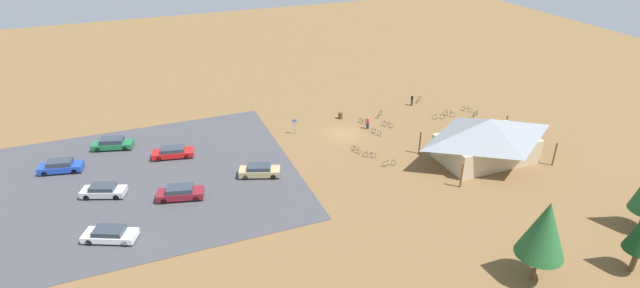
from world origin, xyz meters
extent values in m
plane|color=brown|center=(0.00, 0.00, 0.00)|extent=(160.00, 160.00, 0.00)
cube|color=#424247|center=(26.26, 2.85, 0.03)|extent=(34.84, 28.73, 0.05)
cube|color=#C6B28E|center=(-12.81, 12.76, 1.46)|extent=(10.96, 6.34, 2.91)
pyramid|color=gray|center=(-12.81, 12.76, 4.09)|extent=(13.22, 8.60, 2.35)
cylinder|color=brown|center=(-19.25, 8.63, 1.46)|extent=(0.20, 0.20, 2.91)
cylinder|color=brown|center=(-6.36, 8.63, 1.46)|extent=(0.20, 0.20, 2.91)
cylinder|color=brown|center=(-19.25, 16.90, 1.46)|extent=(0.20, 0.20, 2.91)
cylinder|color=brown|center=(-6.36, 16.90, 1.46)|extent=(0.20, 0.20, 2.91)
cylinder|color=brown|center=(-1.67, -4.43, 0.45)|extent=(0.60, 0.60, 0.90)
cylinder|color=#99999E|center=(5.93, -2.11, 1.10)|extent=(0.08, 0.08, 2.20)
cube|color=#1959B2|center=(5.93, -2.11, 1.90)|extent=(0.56, 0.04, 0.40)
cylinder|color=brown|center=(-11.75, 33.21, 1.10)|extent=(0.43, 0.43, 2.20)
cylinder|color=brown|center=(-3.35, 30.89, 1.27)|extent=(0.33, 0.33, 2.54)
cone|color=#235B2D|center=(-3.35, 30.89, 5.00)|extent=(3.82, 3.82, 4.92)
torus|color=black|center=(-20.25, 1.71, 0.32)|extent=(0.58, 0.35, 0.64)
torus|color=black|center=(-19.34, 2.22, 0.32)|extent=(0.58, 0.35, 0.64)
cylinder|color=#1E7F38|center=(-19.79, 1.97, 0.43)|extent=(0.85, 0.50, 0.04)
cylinder|color=#1E7F38|center=(-19.96, 1.87, 0.53)|extent=(0.04, 0.04, 0.42)
cube|color=black|center=(-19.96, 1.87, 0.74)|extent=(0.21, 0.17, 0.05)
cylinder|color=#1E7F38|center=(-19.43, 2.17, 0.53)|extent=(0.04, 0.04, 0.42)
cylinder|color=black|center=(-19.43, 2.17, 0.74)|extent=(0.26, 0.43, 0.03)
torus|color=black|center=(-0.91, 9.96, 0.34)|extent=(0.68, 0.12, 0.68)
torus|color=black|center=(-2.00, 10.09, 0.34)|extent=(0.68, 0.12, 0.68)
cylinder|color=#B7B7BC|center=(-1.46, 10.02, 0.45)|extent=(1.00, 0.15, 0.04)
cylinder|color=#B7B7BC|center=(-1.26, 10.00, 0.52)|extent=(0.04, 0.04, 0.36)
cube|color=black|center=(-1.26, 10.00, 0.70)|extent=(0.21, 0.10, 0.05)
cylinder|color=#B7B7BC|center=(-1.89, 10.08, 0.55)|extent=(0.04, 0.04, 0.42)
cylinder|color=black|center=(-1.89, 10.08, 0.76)|extent=(0.09, 0.48, 0.03)
torus|color=black|center=(-20.02, 0.47, 0.32)|extent=(0.39, 0.55, 0.64)
torus|color=black|center=(-19.43, -0.39, 0.32)|extent=(0.39, 0.55, 0.64)
cylinder|color=#197A7F|center=(-19.73, 0.04, 0.43)|extent=(0.57, 0.82, 0.04)
cylinder|color=#197A7F|center=(-19.83, 0.20, 0.53)|extent=(0.04, 0.04, 0.42)
cube|color=black|center=(-19.83, 0.20, 0.74)|extent=(0.18, 0.21, 0.05)
cylinder|color=#197A7F|center=(-19.49, -0.31, 0.54)|extent=(0.04, 0.04, 0.44)
cylinder|color=black|center=(-19.49, -0.31, 0.76)|extent=(0.42, 0.29, 0.03)
torus|color=black|center=(-15.60, -5.98, 0.35)|extent=(0.58, 0.47, 0.71)
torus|color=black|center=(-14.78, -5.35, 0.35)|extent=(0.58, 0.47, 0.71)
cylinder|color=orange|center=(-15.19, -5.66, 0.47)|extent=(0.77, 0.61, 0.04)
cylinder|color=orange|center=(-15.34, -5.78, 0.58)|extent=(0.04, 0.04, 0.46)
cube|color=black|center=(-15.34, -5.78, 0.81)|extent=(0.21, 0.19, 0.05)
cylinder|color=orange|center=(-14.86, -5.41, 0.59)|extent=(0.04, 0.04, 0.47)
cylinder|color=black|center=(-14.86, -5.41, 0.82)|extent=(0.32, 0.40, 0.03)
torus|color=black|center=(-6.74, 0.90, 0.37)|extent=(0.48, 0.62, 0.74)
torus|color=black|center=(-6.14, 0.09, 0.37)|extent=(0.48, 0.62, 0.74)
cylinder|color=#722D9E|center=(-6.44, 0.49, 0.49)|extent=(0.58, 0.76, 0.04)
cylinder|color=#722D9E|center=(-6.55, 0.64, 0.59)|extent=(0.04, 0.04, 0.44)
cube|color=black|center=(-6.55, 0.64, 0.81)|extent=(0.18, 0.21, 0.05)
cylinder|color=#722D9E|center=(-6.20, 0.17, 0.63)|extent=(0.04, 0.04, 0.52)
cylinder|color=black|center=(-6.20, 0.17, 0.89)|extent=(0.40, 0.31, 0.03)
torus|color=black|center=(0.75, 4.97, 0.32)|extent=(0.20, 0.63, 0.64)
torus|color=black|center=(0.50, 5.93, 0.32)|extent=(0.20, 0.63, 0.64)
cylinder|color=red|center=(0.62, 5.45, 0.43)|extent=(0.27, 0.89, 0.04)
cylinder|color=red|center=(0.67, 5.28, 0.52)|extent=(0.04, 0.04, 0.39)
cube|color=black|center=(0.67, 5.28, 0.71)|extent=(0.13, 0.21, 0.05)
cylinder|color=red|center=(0.52, 5.84, 0.55)|extent=(0.04, 0.04, 0.45)
cylinder|color=black|center=(0.52, 5.84, 0.77)|extent=(0.47, 0.15, 0.03)
torus|color=black|center=(-4.16, -1.09, 0.33)|extent=(0.32, 0.62, 0.67)
torus|color=black|center=(-3.70, -2.06, 0.33)|extent=(0.32, 0.62, 0.67)
cylinder|color=black|center=(-3.93, -1.57, 0.44)|extent=(0.46, 0.91, 0.04)
cylinder|color=black|center=(-4.02, -1.40, 0.54)|extent=(0.04, 0.04, 0.41)
cube|color=black|center=(-4.02, -1.40, 0.75)|extent=(0.16, 0.22, 0.05)
cylinder|color=black|center=(-3.75, -1.96, 0.54)|extent=(0.04, 0.04, 0.41)
cylinder|color=black|center=(-3.75, -1.96, 0.74)|extent=(0.45, 0.23, 0.03)
torus|color=black|center=(-3.81, 1.51, 0.33)|extent=(0.23, 0.65, 0.67)
torus|color=black|center=(-4.12, 2.56, 0.33)|extent=(0.23, 0.65, 0.67)
cylinder|color=silver|center=(-3.96, 2.03, 0.44)|extent=(0.33, 0.97, 0.04)
cylinder|color=silver|center=(-3.91, 1.85, 0.52)|extent=(0.04, 0.04, 0.37)
cube|color=black|center=(-3.91, 1.85, 0.70)|extent=(0.13, 0.21, 0.05)
cylinder|color=silver|center=(-4.09, 2.45, 0.56)|extent=(0.04, 0.04, 0.45)
cylinder|color=black|center=(-4.09, 2.45, 0.79)|extent=(0.47, 0.17, 0.03)
torus|color=black|center=(-14.85, 1.01, 0.35)|extent=(0.68, 0.25, 0.70)
torus|color=black|center=(-13.86, 0.70, 0.35)|extent=(0.68, 0.25, 0.70)
cylinder|color=yellow|center=(-14.36, 0.85, 0.47)|extent=(0.92, 0.32, 0.04)
cylinder|color=yellow|center=(-14.54, 0.91, 0.56)|extent=(0.04, 0.04, 0.42)
cube|color=black|center=(-14.54, 0.91, 0.77)|extent=(0.21, 0.14, 0.05)
cylinder|color=yellow|center=(-13.96, 0.73, 0.60)|extent=(0.04, 0.04, 0.49)
cylinder|color=black|center=(-13.96, 0.73, 0.84)|extent=(0.18, 0.47, 0.03)
torus|color=black|center=(-0.66, 7.59, 0.34)|extent=(0.57, 0.43, 0.67)
torus|color=black|center=(0.10, 7.03, 0.34)|extent=(0.57, 0.43, 0.67)
cylinder|color=#2347B7|center=(-0.28, 7.31, 0.45)|extent=(0.73, 0.55, 0.04)
cylinder|color=#2347B7|center=(-0.42, 7.41, 0.52)|extent=(0.04, 0.04, 0.36)
cube|color=black|center=(-0.42, 7.41, 0.70)|extent=(0.21, 0.18, 0.05)
cylinder|color=#2347B7|center=(0.03, 7.08, 0.58)|extent=(0.04, 0.04, 0.48)
cylinder|color=black|center=(0.03, 7.08, 0.82)|extent=(0.31, 0.41, 0.03)
torus|color=black|center=(-16.64, 0.98, 0.37)|extent=(0.45, 0.64, 0.74)
torus|color=black|center=(-16.04, 0.08, 0.37)|extent=(0.45, 0.64, 0.74)
cylinder|color=#1E7F38|center=(-16.34, 0.53, 0.50)|extent=(0.58, 0.84, 0.04)
cylinder|color=#1E7F38|center=(-16.45, 0.69, 0.60)|extent=(0.04, 0.04, 0.45)
cube|color=black|center=(-16.45, 0.69, 0.82)|extent=(0.18, 0.21, 0.05)
cylinder|color=#1E7F38|center=(-16.10, 0.17, 0.63)|extent=(0.04, 0.04, 0.51)
cylinder|color=black|center=(-16.10, 0.17, 0.88)|extent=(0.42, 0.30, 0.03)
torus|color=black|center=(-6.69, -2.60, 0.34)|extent=(0.54, 0.47, 0.68)
torus|color=black|center=(-7.45, -3.26, 0.34)|extent=(0.54, 0.47, 0.68)
cylinder|color=#B7B7BC|center=(-7.07, -2.93, 0.45)|extent=(0.72, 0.64, 0.04)
cylinder|color=#B7B7BC|center=(-6.93, -2.81, 0.56)|extent=(0.04, 0.04, 0.44)
cube|color=black|center=(-6.93, -2.81, 0.77)|extent=(0.20, 0.19, 0.05)
cylinder|color=#B7B7BC|center=(-7.37, -3.20, 0.57)|extent=(0.04, 0.04, 0.46)
cylinder|color=black|center=(-7.37, -3.20, 0.80)|extent=(0.34, 0.38, 0.03)
cube|color=tan|center=(13.12, 6.71, 0.62)|extent=(4.85, 3.19, 0.69)
cube|color=#2D3842|center=(13.12, 6.71, 1.19)|extent=(2.91, 2.31, 0.46)
cylinder|color=black|center=(14.83, 6.91, 0.37)|extent=(0.68, 0.42, 0.64)
cylinder|color=black|center=(14.30, 5.47, 0.37)|extent=(0.68, 0.42, 0.64)
cylinder|color=black|center=(11.93, 7.96, 0.37)|extent=(0.68, 0.42, 0.64)
cylinder|color=black|center=(11.41, 6.51, 0.37)|extent=(0.68, 0.42, 0.64)
cube|color=red|center=(21.55, -1.41, 0.58)|extent=(5.05, 2.71, 0.62)
cube|color=#2D3842|center=(21.55, -1.41, 1.12)|extent=(2.94, 2.08, 0.45)
cylinder|color=black|center=(23.30, -0.96, 0.37)|extent=(0.67, 0.34, 0.64)
cylinder|color=black|center=(22.99, -2.51, 0.37)|extent=(0.67, 0.34, 0.64)
cylinder|color=black|center=(20.11, -0.31, 0.37)|extent=(0.67, 0.34, 0.64)
cylinder|color=black|center=(19.80, -1.86, 0.37)|extent=(0.67, 0.34, 0.64)
cube|color=#1E42B2|center=(33.78, -2.56, 0.61)|extent=(4.90, 2.72, 0.69)
cube|color=#2D3842|center=(33.78, -2.56, 1.23)|extent=(2.86, 2.07, 0.55)
cylinder|color=black|center=(35.48, -2.14, 0.37)|extent=(0.67, 0.35, 0.64)
cylinder|color=black|center=(35.15, -3.65, 0.37)|extent=(0.67, 0.35, 0.64)
cylinder|color=black|center=(32.41, -1.47, 0.37)|extent=(0.67, 0.35, 0.64)
cylinder|color=black|center=(32.08, -2.98, 0.37)|extent=(0.67, 0.35, 0.64)
cube|color=maroon|center=(21.94, 8.09, 0.61)|extent=(5.00, 2.89, 0.67)
cube|color=#2D3842|center=(21.94, 8.09, 1.20)|extent=(2.94, 2.18, 0.52)
cylinder|color=black|center=(23.69, 8.47, 0.37)|extent=(0.67, 0.37, 0.64)
cylinder|color=black|center=(23.30, 6.93, 0.37)|extent=(0.67, 0.37, 0.64)
cylinder|color=black|center=(20.58, 9.24, 0.37)|extent=(0.67, 0.37, 0.64)
cylinder|color=black|center=(20.20, 7.71, 0.37)|extent=(0.67, 0.37, 0.64)
cube|color=white|center=(28.83, 12.72, 0.55)|extent=(5.10, 3.67, 0.57)
cube|color=#2D3842|center=(28.83, 12.72, 1.08)|extent=(3.10, 2.59, 0.48)
cylinder|color=black|center=(30.64, 12.80, 0.37)|extent=(0.67, 0.47, 0.64)
cylinder|color=black|center=(29.96, 11.31, 0.37)|extent=(0.67, 0.47, 0.64)
cylinder|color=black|center=(27.70, 14.14, 0.37)|extent=(0.67, 0.47, 0.64)
cylinder|color=black|center=(27.02, 12.65, 0.37)|extent=(0.67, 0.47, 0.64)
cube|color=#1E6B3D|center=(28.21, -6.45, 0.59)|extent=(5.09, 3.04, 0.64)
cube|color=#2D3842|center=(28.21, -6.45, 1.18)|extent=(3.00, 2.26, 0.55)
cylinder|color=black|center=(29.99, -6.11, 0.37)|extent=(0.68, 0.38, 0.64)
cylinder|color=black|center=(29.56, -7.65, 0.37)|extent=(0.68, 0.38, 0.64)
cylinder|color=black|center=(26.86, -5.24, 0.37)|extent=(0.68, 0.38, 0.64)
cylinder|color=black|center=(26.43, -6.78, 0.37)|extent=(0.68, 0.38, 0.64)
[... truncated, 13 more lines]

